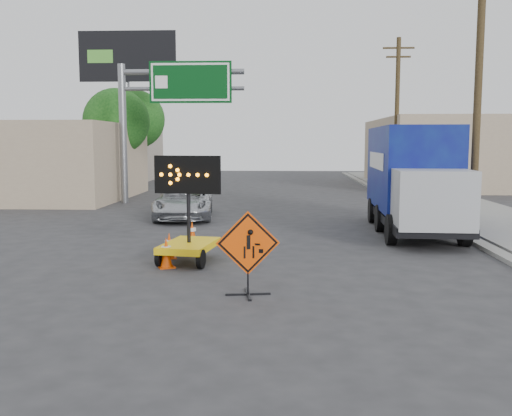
# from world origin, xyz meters

# --- Properties ---
(ground) EXTENTS (100.00, 100.00, 0.00)m
(ground) POSITION_xyz_m (0.00, 0.00, 0.00)
(ground) COLOR #2D2D30
(ground) RESTS_ON ground
(curb_right) EXTENTS (0.40, 60.00, 0.12)m
(curb_right) POSITION_xyz_m (7.20, 15.00, 0.06)
(curb_right) COLOR gray
(curb_right) RESTS_ON ground
(sidewalk_right) EXTENTS (4.00, 60.00, 0.15)m
(sidewalk_right) POSITION_xyz_m (9.50, 15.00, 0.07)
(sidewalk_right) COLOR gray
(sidewalk_right) RESTS_ON ground
(storefront_left_far) EXTENTS (12.00, 10.00, 4.40)m
(storefront_left_far) POSITION_xyz_m (-15.00, 34.00, 2.20)
(storefront_left_far) COLOR #A49989
(storefront_left_far) RESTS_ON ground
(building_right_far) EXTENTS (10.00, 14.00, 4.60)m
(building_right_far) POSITION_xyz_m (13.00, 30.00, 2.30)
(building_right_far) COLOR tan
(building_right_far) RESTS_ON ground
(highway_gantry) EXTENTS (6.18, 0.38, 6.90)m
(highway_gantry) POSITION_xyz_m (-4.43, 17.96, 5.07)
(highway_gantry) COLOR slate
(highway_gantry) RESTS_ON ground
(billboard) EXTENTS (6.10, 0.54, 9.85)m
(billboard) POSITION_xyz_m (-8.35, 25.87, 7.35)
(billboard) COLOR slate
(billboard) RESTS_ON ground
(utility_pole_near) EXTENTS (1.80, 0.26, 9.00)m
(utility_pole_near) POSITION_xyz_m (8.00, 10.00, 4.68)
(utility_pole_near) COLOR #49391F
(utility_pole_near) RESTS_ON ground
(utility_pole_far) EXTENTS (1.80, 0.26, 9.00)m
(utility_pole_far) POSITION_xyz_m (8.00, 24.00, 4.68)
(utility_pole_far) COLOR #49391F
(utility_pole_far) RESTS_ON ground
(tree_left_near) EXTENTS (3.71, 3.71, 6.03)m
(tree_left_near) POSITION_xyz_m (-8.00, 22.00, 4.16)
(tree_left_near) COLOR #49391F
(tree_left_near) RESTS_ON ground
(tree_left_far) EXTENTS (4.10, 4.10, 6.66)m
(tree_left_far) POSITION_xyz_m (-9.00, 30.00, 4.60)
(tree_left_far) COLOR #49391F
(tree_left_far) RESTS_ON ground
(construction_sign) EXTENTS (1.26, 0.90, 1.69)m
(construction_sign) POSITION_xyz_m (0.74, 1.06, 0.89)
(construction_sign) COLOR black
(construction_sign) RESTS_ON ground
(arrow_board) EXTENTS (1.69, 2.05, 2.69)m
(arrow_board) POSITION_xyz_m (-0.94, 4.11, 0.61)
(arrow_board) COLOR yellow
(arrow_board) RESTS_ON ground
(pickup_truck) EXTENTS (2.70, 4.97, 1.32)m
(pickup_truck) POSITION_xyz_m (-2.54, 12.43, 0.66)
(pickup_truck) COLOR #B1B4B8
(pickup_truck) RESTS_ON ground
(box_truck) EXTENTS (2.61, 7.52, 3.54)m
(box_truck) POSITION_xyz_m (5.75, 9.29, 1.60)
(box_truck) COLOR black
(box_truck) RESTS_ON ground
(cone_a) EXTENTS (0.50, 0.50, 0.74)m
(cone_a) POSITION_xyz_m (-1.39, 3.46, 0.37)
(cone_a) COLOR #E24504
(cone_a) RESTS_ON ground
(cone_b) EXTENTS (0.43, 0.43, 0.68)m
(cone_b) POSITION_xyz_m (-1.54, 4.56, 0.34)
(cone_b) COLOR #E24504
(cone_b) RESTS_ON ground
(cone_c) EXTENTS (0.41, 0.41, 0.70)m
(cone_c) POSITION_xyz_m (-1.27, 6.63, 0.35)
(cone_c) COLOR #E24504
(cone_c) RESTS_ON ground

